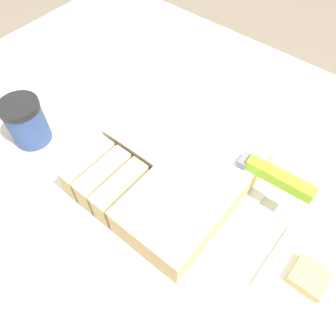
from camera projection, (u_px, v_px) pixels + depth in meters
The scene contains 8 objects.
ground_plane at pixel (170, 313), 1.38m from camera, with size 8.00×8.00×0.00m, color #7F705B.
countertop at pixel (170, 280), 0.99m from camera, with size 1.40×1.10×0.94m.
cake_board at pixel (168, 179), 0.64m from camera, with size 0.33×0.35×0.01m.
cake at pixel (171, 168), 0.61m from camera, with size 0.28×0.30×0.07m.
knife at pixel (256, 167), 0.56m from camera, with size 0.34×0.04×0.02m.
coffee_cup at pixel (26, 122), 0.66m from camera, with size 0.08×0.08×0.10m.
paper_napkin at pixel (307, 279), 0.53m from camera, with size 0.13×0.13×0.01m.
brownie at pixel (309, 277), 0.52m from camera, with size 0.05×0.05×0.02m.
Camera 1 is at (0.18, -0.23, 1.48)m, focal length 35.00 mm.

